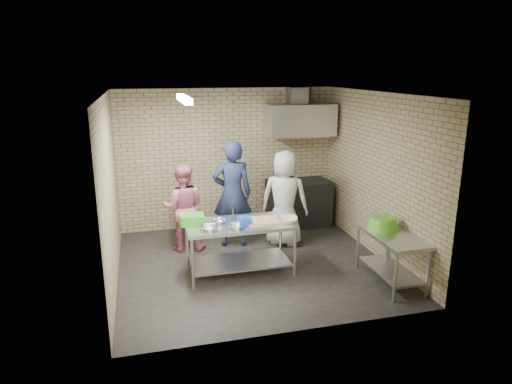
{
  "coord_description": "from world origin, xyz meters",
  "views": [
    {
      "loc": [
        -1.65,
        -6.57,
        3.07
      ],
      "look_at": [
        0.1,
        0.2,
        1.15
      ],
      "focal_mm": 31.95,
      "sensor_mm": 36.0,
      "label": 1
    }
  ],
  "objects_px": {
    "prep_table": "(240,248)",
    "woman_pink": "(183,207)",
    "green_crate": "(192,219)",
    "side_counter": "(391,258)",
    "woman_white": "(284,198)",
    "stove": "(298,203)",
    "green_basin": "(383,223)",
    "bottle_green": "(318,122)",
    "blue_tub": "(244,221)",
    "man_navy": "(232,194)",
    "bottle_red": "(299,122)"
  },
  "relations": [
    {
      "from": "side_counter",
      "to": "green_crate",
      "type": "height_order",
      "value": "green_crate"
    },
    {
      "from": "prep_table",
      "to": "green_crate",
      "type": "height_order",
      "value": "green_crate"
    },
    {
      "from": "prep_table",
      "to": "green_crate",
      "type": "xyz_separation_m",
      "value": [
        -0.7,
        0.12,
        0.48
      ]
    },
    {
      "from": "man_navy",
      "to": "woman_pink",
      "type": "distance_m",
      "value": 0.88
    },
    {
      "from": "stove",
      "to": "blue_tub",
      "type": "height_order",
      "value": "blue_tub"
    },
    {
      "from": "bottle_red",
      "to": "bottle_green",
      "type": "distance_m",
      "value": 0.4
    },
    {
      "from": "green_crate",
      "to": "stove",
      "type": "bearing_deg",
      "value": 37.42
    },
    {
      "from": "stove",
      "to": "bottle_green",
      "type": "relative_size",
      "value": 8.0
    },
    {
      "from": "blue_tub",
      "to": "woman_white",
      "type": "xyz_separation_m",
      "value": [
        0.98,
        1.09,
        -0.02
      ]
    },
    {
      "from": "blue_tub",
      "to": "bottle_red",
      "type": "relative_size",
      "value": 1.0
    },
    {
      "from": "green_crate",
      "to": "bottle_green",
      "type": "height_order",
      "value": "bottle_green"
    },
    {
      "from": "prep_table",
      "to": "woman_pink",
      "type": "distance_m",
      "value": 1.43
    },
    {
      "from": "side_counter",
      "to": "bottle_green",
      "type": "bearing_deg",
      "value": 90.0
    },
    {
      "from": "green_basin",
      "to": "bottle_green",
      "type": "xyz_separation_m",
      "value": [
        0.02,
        2.74,
        1.18
      ]
    },
    {
      "from": "green_crate",
      "to": "woman_pink",
      "type": "bearing_deg",
      "value": 91.47
    },
    {
      "from": "prep_table",
      "to": "woman_white",
      "type": "xyz_separation_m",
      "value": [
        1.03,
        0.99,
        0.44
      ]
    },
    {
      "from": "side_counter",
      "to": "blue_tub",
      "type": "bearing_deg",
      "value": 159.5
    },
    {
      "from": "prep_table",
      "to": "blue_tub",
      "type": "xyz_separation_m",
      "value": [
        0.05,
        -0.1,
        0.47
      ]
    },
    {
      "from": "green_crate",
      "to": "man_navy",
      "type": "height_order",
      "value": "man_navy"
    },
    {
      "from": "prep_table",
      "to": "bottle_green",
      "type": "distance_m",
      "value": 3.38
    },
    {
      "from": "green_basin",
      "to": "woman_pink",
      "type": "relative_size",
      "value": 0.3
    },
    {
      "from": "side_counter",
      "to": "woman_white",
      "type": "xyz_separation_m",
      "value": [
        -1.04,
        1.85,
        0.47
      ]
    },
    {
      "from": "bottle_red",
      "to": "prep_table",
      "type": "bearing_deg",
      "value": -128.03
    },
    {
      "from": "prep_table",
      "to": "blue_tub",
      "type": "bearing_deg",
      "value": -63.43
    },
    {
      "from": "stove",
      "to": "woman_white",
      "type": "relative_size",
      "value": 0.71
    },
    {
      "from": "side_counter",
      "to": "green_crate",
      "type": "relative_size",
      "value": 3.32
    },
    {
      "from": "woman_white",
      "to": "green_crate",
      "type": "bearing_deg",
      "value": 55.5
    },
    {
      "from": "man_navy",
      "to": "woman_pink",
      "type": "xyz_separation_m",
      "value": [
        -0.86,
        0.02,
        -0.18
      ]
    },
    {
      "from": "prep_table",
      "to": "side_counter",
      "type": "bearing_deg",
      "value": -22.45
    },
    {
      "from": "man_navy",
      "to": "green_basin",
      "type": "bearing_deg",
      "value": 145.33
    },
    {
      "from": "prep_table",
      "to": "stove",
      "type": "height_order",
      "value": "stove"
    },
    {
      "from": "man_navy",
      "to": "stove",
      "type": "bearing_deg",
      "value": -145.85
    },
    {
      "from": "prep_table",
      "to": "woman_pink",
      "type": "xyz_separation_m",
      "value": [
        -0.73,
        1.18,
        0.35
      ]
    },
    {
      "from": "bottle_green",
      "to": "bottle_red",
      "type": "bearing_deg",
      "value": 180.0
    },
    {
      "from": "bottle_red",
      "to": "man_navy",
      "type": "xyz_separation_m",
      "value": [
        -1.54,
        -0.97,
        -1.09
      ]
    },
    {
      "from": "prep_table",
      "to": "green_basin",
      "type": "height_order",
      "value": "green_basin"
    },
    {
      "from": "side_counter",
      "to": "man_navy",
      "type": "bearing_deg",
      "value": 133.92
    },
    {
      "from": "blue_tub",
      "to": "bottle_red",
      "type": "distance_m",
      "value": 2.99
    },
    {
      "from": "bottle_green",
      "to": "man_navy",
      "type": "bearing_deg",
      "value": -153.34
    },
    {
      "from": "green_basin",
      "to": "woman_pink",
      "type": "height_order",
      "value": "woman_pink"
    },
    {
      "from": "side_counter",
      "to": "woman_pink",
      "type": "bearing_deg",
      "value": 143.9
    },
    {
      "from": "bottle_green",
      "to": "woman_white",
      "type": "distance_m",
      "value": 1.94
    },
    {
      "from": "prep_table",
      "to": "woman_white",
      "type": "bearing_deg",
      "value": 43.92
    },
    {
      "from": "side_counter",
      "to": "bottle_green",
      "type": "relative_size",
      "value": 8.0
    },
    {
      "from": "green_basin",
      "to": "woman_white",
      "type": "bearing_deg",
      "value": 122.62
    },
    {
      "from": "man_navy",
      "to": "woman_pink",
      "type": "bearing_deg",
      "value": 6.32
    },
    {
      "from": "blue_tub",
      "to": "green_basin",
      "type": "distance_m",
      "value": 2.06
    },
    {
      "from": "woman_white",
      "to": "side_counter",
      "type": "bearing_deg",
      "value": 148.21
    },
    {
      "from": "blue_tub",
      "to": "woman_pink",
      "type": "xyz_separation_m",
      "value": [
        -0.78,
        1.28,
        -0.12
      ]
    },
    {
      "from": "prep_table",
      "to": "bottle_red",
      "type": "bearing_deg",
      "value": 51.97
    }
  ]
}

